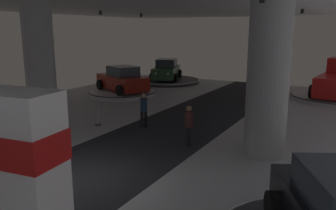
{
  "coord_description": "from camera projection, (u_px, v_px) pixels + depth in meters",
  "views": [
    {
      "loc": [
        7.11,
        -6.89,
        4.39
      ],
      "look_at": [
        0.46,
        5.05,
        1.4
      ],
      "focal_mm": 36.71,
      "sensor_mm": 36.0,
      "label": 1
    }
  ],
  "objects": [
    {
      "name": "ground",
      "position": [
        72.0,
        182.0,
        10.2
      ],
      "size": [
        24.0,
        44.0,
        0.06
      ],
      "color": "#B2B2B7"
    },
    {
      "name": "column_left",
      "position": [
        40.0,
        71.0,
        13.92
      ],
      "size": [
        1.19,
        1.19,
        5.5
      ],
      "color": "silver",
      "rests_on": "ground"
    },
    {
      "name": "column_right",
      "position": [
        268.0,
        79.0,
        11.83
      ],
      "size": [
        1.45,
        1.45,
        5.5
      ],
      "color": "#ADADB2",
      "rests_on": "ground"
    },
    {
      "name": "display_platform_far_left",
      "position": [
        123.0,
        93.0,
        23.52
      ],
      "size": [
        4.59,
        4.59,
        0.32
      ],
      "color": "silver",
      "rests_on": "ground"
    },
    {
      "name": "display_car_far_left",
      "position": [
        122.0,
        80.0,
        23.3
      ],
      "size": [
        4.57,
        3.48,
        1.71
      ],
      "color": "maroon",
      "rests_on": "display_platform_far_left"
    },
    {
      "name": "display_platform_deep_left",
      "position": [
        166.0,
        81.0,
        29.37
      ],
      "size": [
        5.68,
        5.68,
        0.29
      ],
      "color": "#333338",
      "rests_on": "ground"
    },
    {
      "name": "display_car_deep_left",
      "position": [
        166.0,
        70.0,
        29.21
      ],
      "size": [
        3.28,
        4.56,
        1.71
      ],
      "color": "#2D5638",
      "rests_on": "display_platform_deep_left"
    },
    {
      "name": "visitor_walking_near",
      "position": [
        189.0,
        123.0,
        13.12
      ],
      "size": [
        0.32,
        0.32,
        1.59
      ],
      "color": "black",
      "rests_on": "ground"
    },
    {
      "name": "visitor_walking_far",
      "position": [
        144.0,
        108.0,
        15.69
      ],
      "size": [
        0.32,
        0.32,
        1.59
      ],
      "color": "black",
      "rests_on": "ground"
    },
    {
      "name": "stanchion_b",
      "position": [
        98.0,
        117.0,
        16.14
      ],
      "size": [
        0.28,
        0.28,
        1.01
      ],
      "color": "#333338",
      "rests_on": "ground"
    }
  ]
}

